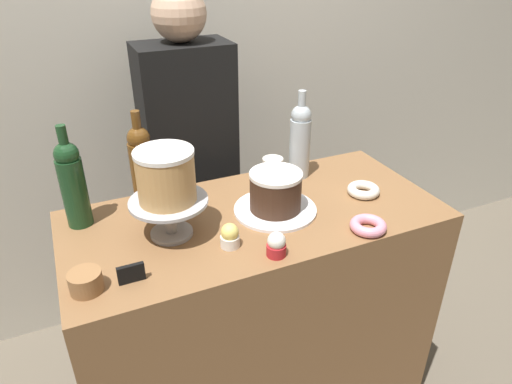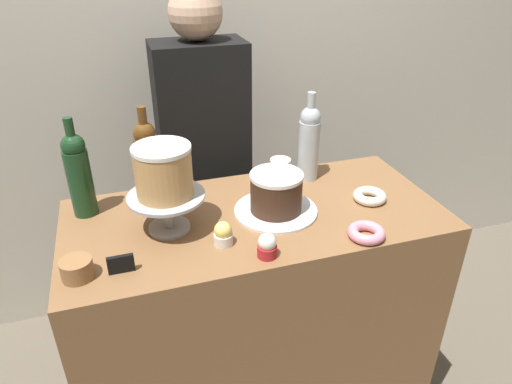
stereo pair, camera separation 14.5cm
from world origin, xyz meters
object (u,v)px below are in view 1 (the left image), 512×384
Objects in this scene: white_layer_cake at (166,176)px; cupcake_vanilla at (276,245)px; wine_bottle_clear at (300,140)px; donut_sugar at (363,190)px; cookie_stack at (86,282)px; price_sign_chalkboard at (131,273)px; donut_pink at (368,226)px; wine_bottle_green at (73,183)px; wine_bottle_amber at (142,165)px; cake_stand_pedestal at (170,211)px; cupcake_lemon at (230,236)px; barista_figure at (191,178)px; chocolate_round_cake at (276,191)px; coffee_cup_ceramic at (273,169)px.

white_layer_cake is 0.37m from cupcake_vanilla.
donut_sugar is (0.14, -0.22, -0.13)m from wine_bottle_clear.
cookie_stack reaches higher than price_sign_chalkboard.
donut_pink is (0.55, -0.22, -0.18)m from white_layer_cake.
donut_sugar is at bearing -12.51° from wine_bottle_green.
cake_stand_pedestal is at bearing -82.27° from wine_bottle_amber.
cupcake_vanilla and cupcake_lemon have the same top height.
barista_figure is at bearing 68.06° from white_layer_cake.
donut_sugar is 0.84m from price_sign_chalkboard.
cupcake_vanilla is 0.47m from donut_sugar.
white_layer_cake is at bearing -82.27° from wine_bottle_amber.
wine_bottle_green is 0.38m from price_sign_chalkboard.
white_layer_cake is 0.29m from price_sign_chalkboard.
cupcake_lemon reaches higher than cookie_stack.
cookie_stack is at bearing -122.00° from wine_bottle_amber.
wine_bottle_clear is 4.38× the size of cupcake_vanilla.
cupcake_lemon reaches higher than donut_pink.
coffee_cup_ceramic is at bearing 66.29° from chocolate_round_cake.
barista_figure reaches higher than cake_stand_pedestal.
wine_bottle_amber is 4.38× the size of cupcake_lemon.
price_sign_chalkboard is (0.09, -0.35, -0.12)m from wine_bottle_green.
white_layer_cake is at bearing 158.16° from donut_pink.
cake_stand_pedestal is 0.31m from cookie_stack.
chocolate_round_cake is 2.42× the size of price_sign_chalkboard.
wine_bottle_green is 0.50m from cupcake_lemon.
cake_stand_pedestal is 2.74× the size of cookie_stack.
barista_figure is (0.22, 0.55, -0.31)m from white_layer_cake.
donut_sugar is 0.95m from cookie_stack.
wine_bottle_amber is 0.42m from price_sign_chalkboard.
wine_bottle_amber is 4.38× the size of cupcake_vanilla.
cupcake_lemon is at bearing -132.00° from coffee_cup_ceramic.
cupcake_vanilla is at bearing -156.03° from donut_sugar.
wine_bottle_clear is at bearing -2.08° from wine_bottle_amber.
barista_figure is (-0.02, 0.77, -0.15)m from cupcake_vanilla.
wine_bottle_amber is 2.91× the size of donut_sugar.
donut_pink is 0.71m from price_sign_chalkboard.
cookie_stack is 0.05× the size of barista_figure.
cookie_stack is at bearing 175.55° from donut_pink.
wine_bottle_green reaches higher than donut_sugar.
donut_sugar is (0.54, 0.10, -0.02)m from cupcake_lemon.
wine_bottle_amber is at bearing 143.20° from donut_pink.
barista_figure is (0.37, 0.72, -0.14)m from price_sign_chalkboard.
price_sign_chalkboard is (-0.15, -0.17, -0.06)m from cake_stand_pedestal.
cake_stand_pedestal is 0.14× the size of barista_figure.
barista_figure is (0.48, 0.71, -0.14)m from cookie_stack.
cake_stand_pedestal is at bearing -111.94° from barista_figure.
cookie_stack is (-0.94, -0.13, 0.01)m from donut_sugar.
barista_figure reaches higher than wine_bottle_amber.
cake_stand_pedestal is 0.71× the size of wine_bottle_clear.
price_sign_chalkboard is 0.04× the size of barista_figure.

